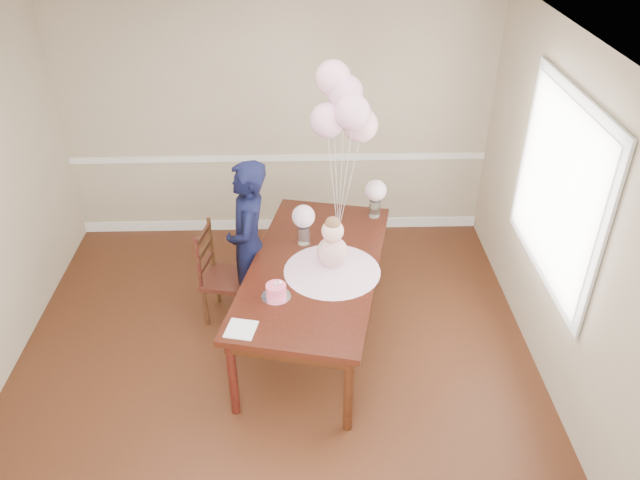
# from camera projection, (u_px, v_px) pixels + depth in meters

# --- Properties ---
(floor) EXTENTS (4.50, 5.00, 0.00)m
(floor) POSITION_uv_depth(u_px,v_px,m) (275.00, 387.00, 5.16)
(floor) COLOR #37190D
(floor) RESTS_ON ground
(ceiling) EXTENTS (4.50, 5.00, 0.02)m
(ceiling) POSITION_uv_depth(u_px,v_px,m) (256.00, 64.00, 3.69)
(ceiling) COLOR white
(ceiling) RESTS_ON wall_back
(wall_back) EXTENTS (4.50, 0.02, 2.70)m
(wall_back) POSITION_uv_depth(u_px,v_px,m) (277.00, 119.00, 6.52)
(wall_back) COLOR tan
(wall_back) RESTS_ON floor
(wall_right) EXTENTS (0.02, 5.00, 2.70)m
(wall_right) POSITION_uv_depth(u_px,v_px,m) (580.00, 247.00, 4.48)
(wall_right) COLOR tan
(wall_right) RESTS_ON floor
(chair_rail_trim) EXTENTS (4.50, 0.02, 0.07)m
(chair_rail_trim) POSITION_uv_depth(u_px,v_px,m) (279.00, 158.00, 6.76)
(chair_rail_trim) COLOR white
(chair_rail_trim) RESTS_ON wall_back
(baseboard_trim) EXTENTS (4.50, 0.02, 0.12)m
(baseboard_trim) POSITION_uv_depth(u_px,v_px,m) (281.00, 224.00, 7.21)
(baseboard_trim) COLOR white
(baseboard_trim) RESTS_ON floor
(window_frame) EXTENTS (0.02, 1.66, 1.56)m
(window_frame) POSITION_uv_depth(u_px,v_px,m) (559.00, 190.00, 4.79)
(window_frame) COLOR silver
(window_frame) RESTS_ON wall_right
(window_blinds) EXTENTS (0.01, 1.50, 1.40)m
(window_blinds) POSITION_uv_depth(u_px,v_px,m) (556.00, 190.00, 4.79)
(window_blinds) COLOR white
(window_blinds) RESTS_ON wall_right
(dining_table_top) EXTENTS (1.49, 2.30, 0.05)m
(dining_table_top) POSITION_uv_depth(u_px,v_px,m) (315.00, 268.00, 5.26)
(dining_table_top) COLOR black
(dining_table_top) RESTS_ON table_leg_fl
(table_apron) EXTENTS (1.36, 2.17, 0.11)m
(table_apron) POSITION_uv_depth(u_px,v_px,m) (315.00, 275.00, 5.31)
(table_apron) COLOR black
(table_apron) RESTS_ON table_leg_fl
(table_leg_fl) EXTENTS (0.09, 0.09, 0.74)m
(table_leg_fl) POSITION_uv_depth(u_px,v_px,m) (233.00, 377.00, 4.75)
(table_leg_fl) COLOR black
(table_leg_fl) RESTS_ON floor
(table_leg_fr) EXTENTS (0.09, 0.09, 0.74)m
(table_leg_fr) POSITION_uv_depth(u_px,v_px,m) (349.00, 393.00, 4.61)
(table_leg_fr) COLOR black
(table_leg_fr) RESTS_ON floor
(table_leg_bl) EXTENTS (0.09, 0.09, 0.74)m
(table_leg_bl) POSITION_uv_depth(u_px,v_px,m) (290.00, 240.00, 6.36)
(table_leg_bl) COLOR black
(table_leg_bl) RESTS_ON floor
(table_leg_br) EXTENTS (0.09, 0.09, 0.74)m
(table_leg_br) POSITION_uv_depth(u_px,v_px,m) (377.00, 249.00, 6.22)
(table_leg_br) COLOR black
(table_leg_br) RESTS_ON floor
(baby_skirt) EXTENTS (0.96, 0.96, 0.11)m
(baby_skirt) POSITION_uv_depth(u_px,v_px,m) (332.00, 266.00, 5.15)
(baby_skirt) COLOR #F2B2D5
(baby_skirt) RESTS_ON dining_table_top
(baby_torso) EXTENTS (0.25, 0.25, 0.25)m
(baby_torso) POSITION_uv_depth(u_px,v_px,m) (332.00, 252.00, 5.08)
(baby_torso) COLOR pink
(baby_torso) RESTS_ON baby_skirt
(baby_head) EXTENTS (0.18, 0.18, 0.18)m
(baby_head) POSITION_uv_depth(u_px,v_px,m) (333.00, 231.00, 4.97)
(baby_head) COLOR #FEC3AF
(baby_head) RESTS_ON baby_torso
(baby_hair) EXTENTS (0.13, 0.13, 0.13)m
(baby_hair) POSITION_uv_depth(u_px,v_px,m) (333.00, 224.00, 4.93)
(baby_hair) COLOR brown
(baby_hair) RESTS_ON baby_head
(cake_platter) EXTENTS (0.28, 0.28, 0.01)m
(cake_platter) POSITION_uv_depth(u_px,v_px,m) (276.00, 296.00, 4.89)
(cake_platter) COLOR silver
(cake_platter) RESTS_ON dining_table_top
(birthday_cake) EXTENTS (0.19, 0.19, 0.11)m
(birthday_cake) POSITION_uv_depth(u_px,v_px,m) (276.00, 291.00, 4.86)
(birthday_cake) COLOR #FF507C
(birthday_cake) RESTS_ON cake_platter
(cake_flower_a) EXTENTS (0.03, 0.03, 0.03)m
(cake_flower_a) POSITION_uv_depth(u_px,v_px,m) (276.00, 284.00, 4.82)
(cake_flower_a) COLOR silver
(cake_flower_a) RESTS_ON birthday_cake
(cake_flower_b) EXTENTS (0.03, 0.03, 0.03)m
(cake_flower_b) POSITION_uv_depth(u_px,v_px,m) (280.00, 282.00, 4.83)
(cake_flower_b) COLOR white
(cake_flower_b) RESTS_ON birthday_cake
(rose_vase_near) EXTENTS (0.13, 0.13, 0.17)m
(rose_vase_near) POSITION_uv_depth(u_px,v_px,m) (304.00, 235.00, 5.49)
(rose_vase_near) COLOR silver
(rose_vase_near) RESTS_ON dining_table_top
(roses_near) EXTENTS (0.20, 0.20, 0.20)m
(roses_near) POSITION_uv_depth(u_px,v_px,m) (303.00, 216.00, 5.39)
(roses_near) COLOR silver
(roses_near) RESTS_ON rose_vase_near
(rose_vase_far) EXTENTS (0.13, 0.13, 0.17)m
(rose_vase_far) POSITION_uv_depth(u_px,v_px,m) (375.00, 208.00, 5.89)
(rose_vase_far) COLOR silver
(rose_vase_far) RESTS_ON dining_table_top
(roses_far) EXTENTS (0.20, 0.20, 0.20)m
(roses_far) POSITION_uv_depth(u_px,v_px,m) (376.00, 190.00, 5.78)
(roses_far) COLOR white
(roses_far) RESTS_ON rose_vase_far
(napkin) EXTENTS (0.25, 0.25, 0.01)m
(napkin) POSITION_uv_depth(u_px,v_px,m) (241.00, 329.00, 4.56)
(napkin) COLOR white
(napkin) RESTS_ON dining_table_top
(balloon_weight) EXTENTS (0.05, 0.05, 0.02)m
(balloon_weight) POSITION_uv_depth(u_px,v_px,m) (338.00, 229.00, 5.71)
(balloon_weight) COLOR #BCBCC1
(balloon_weight) RESTS_ON dining_table_top
(balloon_a) EXTENTS (0.30, 0.30, 0.30)m
(balloon_a) POSITION_uv_depth(u_px,v_px,m) (327.00, 120.00, 5.15)
(balloon_a) COLOR #FFB4D7
(balloon_a) RESTS_ON balloon_ribbon_a
(balloon_b) EXTENTS (0.30, 0.30, 0.30)m
(balloon_b) POSITION_uv_depth(u_px,v_px,m) (352.00, 112.00, 5.02)
(balloon_b) COLOR #FFB4D6
(balloon_b) RESTS_ON balloon_ribbon_b
(balloon_c) EXTENTS (0.30, 0.30, 0.30)m
(balloon_c) POSITION_uv_depth(u_px,v_px,m) (345.00, 92.00, 5.11)
(balloon_c) COLOR #EAA6C8
(balloon_c) RESTS_ON balloon_ribbon_c
(balloon_d) EXTENTS (0.30, 0.30, 0.30)m
(balloon_d) POSITION_uv_depth(u_px,v_px,m) (333.00, 78.00, 5.08)
(balloon_d) COLOR #FFB4C9
(balloon_d) RESTS_ON balloon_ribbon_d
(balloon_e) EXTENTS (0.30, 0.30, 0.30)m
(balloon_e) POSITION_uv_depth(u_px,v_px,m) (360.00, 125.00, 5.21)
(balloon_e) COLOR #FFB4C8
(balloon_e) RESTS_ON balloon_ribbon_e
(balloon_ribbon_a) EXTENTS (0.10, 0.02, 0.89)m
(balloon_ribbon_a) POSITION_uv_depth(u_px,v_px,m) (333.00, 186.00, 5.47)
(balloon_ribbon_a) COLOR white
(balloon_ribbon_a) RESTS_ON balloon_weight
(balloon_ribbon_b) EXTENTS (0.10, 0.08, 0.99)m
(balloon_ribbon_b) POSITION_uv_depth(u_px,v_px,m) (345.00, 183.00, 5.41)
(balloon_ribbon_b) COLOR white
(balloon_ribbon_b) RESTS_ON balloon_weight
(balloon_ribbon_c) EXTENTS (0.04, 0.09, 1.10)m
(balloon_ribbon_c) POSITION_uv_depth(u_px,v_px,m) (341.00, 173.00, 5.45)
(balloon_ribbon_c) COLOR white
(balloon_ribbon_c) RESTS_ON balloon_weight
(balloon_ribbon_d) EXTENTS (0.06, 0.13, 1.20)m
(balloon_ribbon_d) POSITION_uv_depth(u_px,v_px,m) (336.00, 166.00, 5.44)
(balloon_ribbon_d) COLOR white
(balloon_ribbon_d) RESTS_ON balloon_weight
(balloon_ribbon_e) EXTENTS (0.16, 0.05, 0.82)m
(balloon_ribbon_e) POSITION_uv_depth(u_px,v_px,m) (349.00, 187.00, 5.50)
(balloon_ribbon_e) COLOR white
(balloon_ribbon_e) RESTS_ON balloon_weight
(dining_chair_seat) EXTENTS (0.49, 0.49, 0.05)m
(dining_chair_seat) POSITION_uv_depth(u_px,v_px,m) (227.00, 279.00, 5.72)
(dining_chair_seat) COLOR #39160F
(dining_chair_seat) RESTS_ON chair_leg_fl
(chair_leg_fl) EXTENTS (0.04, 0.04, 0.40)m
(chair_leg_fl) POSITION_uv_depth(u_px,v_px,m) (206.00, 307.00, 5.72)
(chair_leg_fl) COLOR #3A1E0F
(chair_leg_fl) RESTS_ON floor
(chair_leg_fr) EXTENTS (0.04, 0.04, 0.40)m
(chair_leg_fr) POSITION_uv_depth(u_px,v_px,m) (241.00, 311.00, 5.67)
(chair_leg_fr) COLOR #33150E
(chair_leg_fr) RESTS_ON floor
(chair_leg_bl) EXTENTS (0.04, 0.04, 0.40)m
(chair_leg_bl) POSITION_uv_depth(u_px,v_px,m) (218.00, 285.00, 6.00)
(chair_leg_bl) COLOR #361F0E
(chair_leg_bl) RESTS_ON floor
(chair_leg_br) EXTENTS (0.04, 0.04, 0.40)m
(chair_leg_br) POSITION_uv_depth(u_px,v_px,m) (251.00, 289.00, 5.95)
(chair_leg_br) COLOR #34160E
(chair_leg_br) RESTS_ON floor
(chair_back_post_l) EXTENTS (0.04, 0.04, 0.52)m
(chair_back_post_l) POSITION_uv_depth(u_px,v_px,m) (198.00, 263.00, 5.46)
(chair_back_post_l) COLOR #37120F
(chair_back_post_l) RESTS_ON dining_chair_seat
(chair_back_post_r) EXTENTS (0.04, 0.04, 0.52)m
(chair_back_post_r) POSITION_uv_depth(u_px,v_px,m) (211.00, 242.00, 5.74)
(chair_back_post_r) COLOR #38200F
(chair_back_post_r) RESTS_ON dining_chair_seat
(chair_slat_low) EXTENTS (0.11, 0.37, 0.05)m
(chair_slat_low) POSITION_uv_depth(u_px,v_px,m) (206.00, 263.00, 5.66)
(chair_slat_low) COLOR #3A190F
(chair_slat_low) RESTS_ON dining_chair_seat
(chair_slat_mid) EXTENTS (0.11, 0.37, 0.05)m
(chair_slat_mid) POSITION_uv_depth(u_px,v_px,m) (204.00, 249.00, 5.58)
(chair_slat_mid) COLOR #381E0F
(chair_slat_mid) RESTS_ON dining_chair_seat
(chair_slat_top) EXTENTS (0.11, 0.37, 0.05)m
(chair_slat_top) POSITION_uv_depth(u_px,v_px,m) (203.00, 235.00, 5.50)
(chair_slat_top) COLOR #35190E
(chair_slat_top) RESTS_ON dining_chair_seat
(woman) EXTENTS (0.41, 0.60, 1.61)m
(woman) POSITION_uv_depth(u_px,v_px,m) (249.00, 245.00, 5.49)
(woman) COLOR black
(woman) RESTS_ON floor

